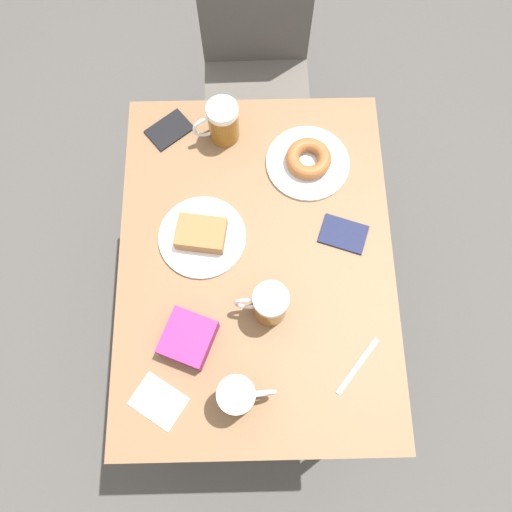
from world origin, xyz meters
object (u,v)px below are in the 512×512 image
(beer_mug_left, at_px, (238,396))
(passport_far_edge, at_px, (169,130))
(fork, at_px, (358,366))
(beer_mug_right, at_px, (269,304))
(blue_pouch, at_px, (188,338))
(passport_near_edge, at_px, (343,234))
(plate_with_donut, at_px, (308,161))
(plate_with_cake, at_px, (202,235))
(chair, at_px, (256,55))
(napkin_folded, at_px, (159,401))
(beer_mug_center, at_px, (222,122))

(beer_mug_left, distance_m, passport_far_edge, 0.80)
(beer_mug_left, bearing_deg, passport_far_edge, 104.55)
(passport_far_edge, bearing_deg, fork, -54.41)
(beer_mug_right, distance_m, passport_far_edge, 0.62)
(passport_far_edge, xyz_separation_m, blue_pouch, (0.07, -0.63, 0.03))
(fork, distance_m, passport_near_edge, 0.36)
(blue_pouch, bearing_deg, fork, -9.92)
(plate_with_donut, bearing_deg, beer_mug_left, -107.50)
(plate_with_cake, bearing_deg, chair, 78.09)
(napkin_folded, bearing_deg, plate_with_donut, 58.30)
(plate_with_cake, distance_m, plate_with_donut, 0.38)
(passport_far_edge, bearing_deg, chair, 58.74)
(chair, bearing_deg, plate_with_cake, -102.95)
(passport_far_edge, bearing_deg, beer_mug_left, -75.45)
(plate_with_donut, height_order, beer_mug_left, beer_mug_left)
(plate_with_cake, relative_size, passport_far_edge, 1.58)
(fork, relative_size, passport_far_edge, 0.92)
(plate_with_donut, distance_m, beer_mug_right, 0.45)
(beer_mug_center, height_order, beer_mug_right, same)
(beer_mug_left, xyz_separation_m, passport_near_edge, (0.29, 0.43, -0.06))
(beer_mug_center, distance_m, napkin_folded, 0.78)
(beer_mug_center, height_order, passport_far_edge, beer_mug_center)
(beer_mug_left, distance_m, blue_pouch, 0.20)
(napkin_folded, distance_m, passport_near_edge, 0.66)
(beer_mug_left, xyz_separation_m, beer_mug_center, (-0.04, 0.76, 0.00))
(beer_mug_center, relative_size, passport_near_edge, 0.91)
(beer_mug_center, distance_m, beer_mug_right, 0.55)
(chair, distance_m, beer_mug_right, 1.04)
(plate_with_cake, distance_m, passport_far_edge, 0.36)
(plate_with_cake, distance_m, beer_mug_left, 0.44)
(plate_with_donut, relative_size, napkin_folded, 1.56)
(beer_mug_left, height_order, fork, beer_mug_left)
(passport_near_edge, xyz_separation_m, passport_far_edge, (-0.50, 0.34, 0.00))
(beer_mug_right, height_order, blue_pouch, beer_mug_right)
(beer_mug_left, xyz_separation_m, napkin_folded, (-0.20, -0.01, -0.07))
(chair, relative_size, passport_far_edge, 6.21)
(chair, height_order, beer_mug_center, chair)
(napkin_folded, bearing_deg, fork, 8.57)
(plate_with_donut, height_order, napkin_folded, plate_with_donut)
(beer_mug_center, bearing_deg, beer_mug_right, -77.53)
(plate_with_cake, distance_m, beer_mug_right, 0.28)
(fork, bearing_deg, passport_far_edge, 125.59)
(plate_with_donut, relative_size, beer_mug_right, 1.78)
(beer_mug_center, height_order, fork, beer_mug_center)
(beer_mug_right, relative_size, napkin_folded, 0.88)
(plate_with_donut, height_order, passport_near_edge, plate_with_donut)
(beer_mug_left, height_order, beer_mug_center, same)
(beer_mug_left, relative_size, blue_pouch, 0.85)
(plate_with_cake, xyz_separation_m, beer_mug_right, (0.18, -0.21, 0.05))
(beer_mug_left, distance_m, beer_mug_center, 0.76)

